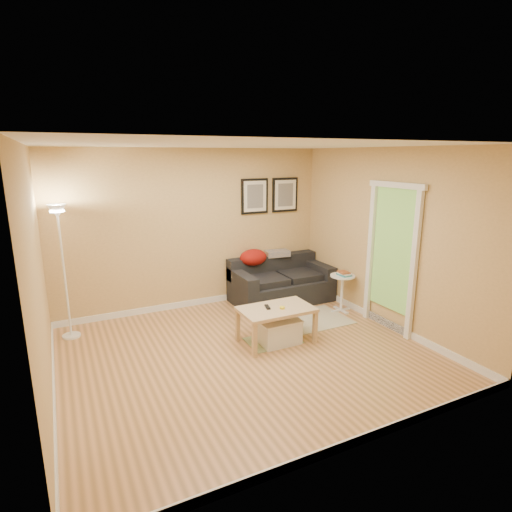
# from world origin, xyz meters

# --- Properties ---
(floor) EXTENTS (4.50, 4.50, 0.00)m
(floor) POSITION_xyz_m (0.00, 0.00, 0.00)
(floor) COLOR tan
(floor) RESTS_ON ground
(ceiling) EXTENTS (4.50, 4.50, 0.00)m
(ceiling) POSITION_xyz_m (0.00, 0.00, 2.60)
(ceiling) COLOR white
(ceiling) RESTS_ON wall_back
(wall_back) EXTENTS (4.50, 0.00, 4.50)m
(wall_back) POSITION_xyz_m (0.00, 2.00, 1.30)
(wall_back) COLOR tan
(wall_back) RESTS_ON ground
(wall_front) EXTENTS (4.50, 0.00, 4.50)m
(wall_front) POSITION_xyz_m (0.00, -2.00, 1.30)
(wall_front) COLOR tan
(wall_front) RESTS_ON ground
(wall_left) EXTENTS (0.00, 4.00, 4.00)m
(wall_left) POSITION_xyz_m (-2.25, 0.00, 1.30)
(wall_left) COLOR tan
(wall_left) RESTS_ON ground
(wall_right) EXTENTS (0.00, 4.00, 4.00)m
(wall_right) POSITION_xyz_m (2.25, 0.00, 1.30)
(wall_right) COLOR tan
(wall_right) RESTS_ON ground
(baseboard_back) EXTENTS (4.50, 0.02, 0.10)m
(baseboard_back) POSITION_xyz_m (0.00, 1.99, 0.05)
(baseboard_back) COLOR white
(baseboard_back) RESTS_ON ground
(baseboard_front) EXTENTS (4.50, 0.02, 0.10)m
(baseboard_front) POSITION_xyz_m (0.00, -1.99, 0.05)
(baseboard_front) COLOR white
(baseboard_front) RESTS_ON ground
(baseboard_left) EXTENTS (0.02, 4.00, 0.10)m
(baseboard_left) POSITION_xyz_m (-2.24, 0.00, 0.05)
(baseboard_left) COLOR white
(baseboard_left) RESTS_ON ground
(baseboard_right) EXTENTS (0.02, 4.00, 0.10)m
(baseboard_right) POSITION_xyz_m (2.24, 0.00, 0.05)
(baseboard_right) COLOR white
(baseboard_right) RESTS_ON ground
(sofa) EXTENTS (1.70, 0.90, 0.75)m
(sofa) POSITION_xyz_m (1.38, 1.53, 0.38)
(sofa) COLOR black
(sofa) RESTS_ON ground
(red_throw) EXTENTS (0.48, 0.36, 0.28)m
(red_throw) POSITION_xyz_m (0.97, 1.80, 0.77)
(red_throw) COLOR maroon
(red_throw) RESTS_ON sofa
(plaid_throw) EXTENTS (0.45, 0.32, 0.10)m
(plaid_throw) POSITION_xyz_m (1.47, 1.85, 0.78)
(plaid_throw) COLOR tan
(plaid_throw) RESTS_ON sofa
(framed_print_left) EXTENTS (0.50, 0.04, 0.60)m
(framed_print_left) POSITION_xyz_m (1.08, 1.98, 1.80)
(framed_print_left) COLOR black
(framed_print_left) RESTS_ON wall_back
(framed_print_right) EXTENTS (0.50, 0.04, 0.60)m
(framed_print_right) POSITION_xyz_m (1.68, 1.98, 1.80)
(framed_print_right) COLOR black
(framed_print_right) RESTS_ON wall_back
(area_rug) EXTENTS (1.25, 0.85, 0.01)m
(area_rug) POSITION_xyz_m (1.30, 0.57, 0.01)
(area_rug) COLOR beige
(area_rug) RESTS_ON ground
(green_runner) EXTENTS (0.70, 0.50, 0.01)m
(green_runner) POSITION_xyz_m (0.48, 0.18, 0.01)
(green_runner) COLOR #668C4C
(green_runner) RESTS_ON ground
(coffee_table) EXTENTS (1.11, 0.83, 0.49)m
(coffee_table) POSITION_xyz_m (0.51, 0.14, 0.25)
(coffee_table) COLOR tan
(coffee_table) RESTS_ON ground
(remote_control) EXTENTS (0.09, 0.17, 0.02)m
(remote_control) POSITION_xyz_m (0.40, 0.20, 0.50)
(remote_control) COLOR black
(remote_control) RESTS_ON coffee_table
(tape_roll) EXTENTS (0.07, 0.07, 0.03)m
(tape_roll) POSITION_xyz_m (0.56, 0.08, 0.51)
(tape_roll) COLOR yellow
(tape_roll) RESTS_ON coffee_table
(storage_bin) EXTENTS (0.55, 0.41, 0.34)m
(storage_bin) POSITION_xyz_m (0.52, 0.11, 0.17)
(storage_bin) COLOR white
(storage_bin) RESTS_ON ground
(side_table) EXTENTS (0.40, 0.40, 0.61)m
(side_table) POSITION_xyz_m (2.02, 0.68, 0.30)
(side_table) COLOR white
(side_table) RESTS_ON ground
(book_stack) EXTENTS (0.21, 0.25, 0.07)m
(book_stack) POSITION_xyz_m (2.03, 0.66, 0.64)
(book_stack) COLOR teal
(book_stack) RESTS_ON side_table
(floor_lamp) EXTENTS (0.24, 0.24, 1.88)m
(floor_lamp) POSITION_xyz_m (-2.00, 1.56, 0.89)
(floor_lamp) COLOR white
(floor_lamp) RESTS_ON ground
(doorway) EXTENTS (0.12, 1.01, 2.13)m
(doorway) POSITION_xyz_m (2.20, -0.15, 1.02)
(doorway) COLOR white
(doorway) RESTS_ON ground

